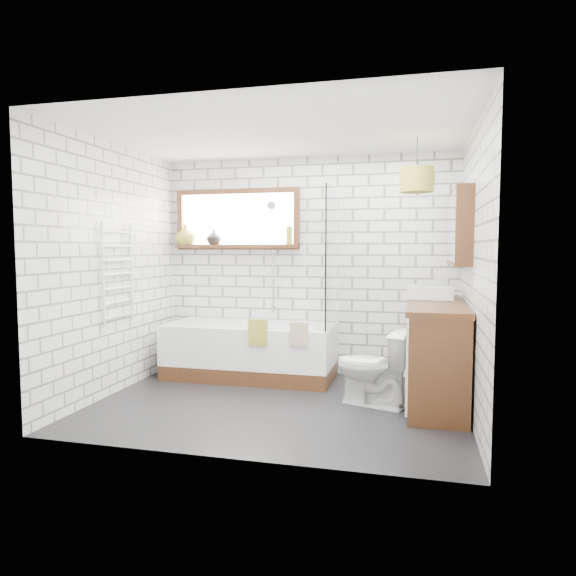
% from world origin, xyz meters
% --- Properties ---
extents(floor, '(3.40, 2.60, 0.01)m').
position_xyz_m(floor, '(0.00, 0.00, -0.01)').
color(floor, black).
rests_on(floor, ground).
extents(ceiling, '(3.40, 2.60, 0.01)m').
position_xyz_m(ceiling, '(0.00, 0.00, 2.50)').
color(ceiling, white).
rests_on(ceiling, ground).
extents(wall_back, '(3.40, 0.01, 2.50)m').
position_xyz_m(wall_back, '(0.00, 1.30, 1.25)').
color(wall_back, white).
rests_on(wall_back, ground).
extents(wall_front, '(3.40, 0.01, 2.50)m').
position_xyz_m(wall_front, '(0.00, -1.30, 1.25)').
color(wall_front, white).
rests_on(wall_front, ground).
extents(wall_left, '(0.01, 2.60, 2.50)m').
position_xyz_m(wall_left, '(-1.70, 0.00, 1.25)').
color(wall_left, white).
rests_on(wall_left, ground).
extents(wall_right, '(0.01, 2.60, 2.50)m').
position_xyz_m(wall_right, '(1.70, 0.00, 1.25)').
color(wall_right, white).
rests_on(wall_right, ground).
extents(window, '(1.52, 0.16, 0.68)m').
position_xyz_m(window, '(-0.85, 1.26, 1.80)').
color(window, '#381E0F').
rests_on(window, wall_back).
extents(towel_radiator, '(0.06, 0.52, 1.00)m').
position_xyz_m(towel_radiator, '(-1.66, 0.00, 1.20)').
color(towel_radiator, white).
rests_on(towel_radiator, wall_left).
extents(mirror_cabinet, '(0.16, 1.20, 0.70)m').
position_xyz_m(mirror_cabinet, '(1.62, 0.60, 1.65)').
color(mirror_cabinet, '#381E0F').
rests_on(mirror_cabinet, wall_right).
extents(shower_riser, '(0.02, 0.02, 1.30)m').
position_xyz_m(shower_riser, '(-0.40, 1.26, 1.35)').
color(shower_riser, silver).
rests_on(shower_riser, wall_back).
extents(bathtub, '(1.87, 0.83, 0.61)m').
position_xyz_m(bathtub, '(-0.56, 0.89, 0.30)').
color(bathtub, white).
rests_on(bathtub, floor).
extents(shower_screen, '(0.02, 0.72, 1.50)m').
position_xyz_m(shower_screen, '(0.35, 0.89, 1.36)').
color(shower_screen, white).
rests_on(shower_screen, bathtub).
extents(towel_green, '(0.20, 0.05, 0.27)m').
position_xyz_m(towel_green, '(-0.34, 0.47, 0.59)').
color(towel_green, olive).
rests_on(towel_green, bathtub).
extents(towel_beige, '(0.19, 0.05, 0.25)m').
position_xyz_m(towel_beige, '(0.09, 0.47, 0.59)').
color(towel_beige, tan).
rests_on(towel_beige, bathtub).
extents(vanity, '(0.54, 1.66, 0.95)m').
position_xyz_m(vanity, '(1.43, 0.46, 0.48)').
color(vanity, '#381E0F').
rests_on(vanity, floor).
extents(basin, '(0.44, 0.38, 0.13)m').
position_xyz_m(basin, '(1.37, 0.77, 1.02)').
color(basin, white).
rests_on(basin, vanity).
extents(tap, '(0.04, 0.04, 0.15)m').
position_xyz_m(tap, '(1.53, 0.77, 1.08)').
color(tap, silver).
rests_on(tap, vanity).
extents(toilet, '(0.59, 0.79, 0.72)m').
position_xyz_m(toilet, '(0.86, 0.17, 0.36)').
color(toilet, white).
rests_on(toilet, floor).
extents(vase_olive, '(0.24, 0.24, 0.24)m').
position_xyz_m(vase_olive, '(-1.50, 1.23, 1.60)').
color(vase_olive, olive).
rests_on(vase_olive, window).
extents(vase_dark, '(0.21, 0.21, 0.18)m').
position_xyz_m(vase_dark, '(-1.13, 1.23, 1.57)').
color(vase_dark, black).
rests_on(vase_dark, window).
extents(bottle, '(0.08, 0.08, 0.21)m').
position_xyz_m(bottle, '(-0.20, 1.23, 1.58)').
color(bottle, olive).
rests_on(bottle, window).
extents(pendant, '(0.31, 0.31, 0.23)m').
position_xyz_m(pendant, '(1.22, 0.48, 2.10)').
color(pendant, olive).
rests_on(pendant, ceiling).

